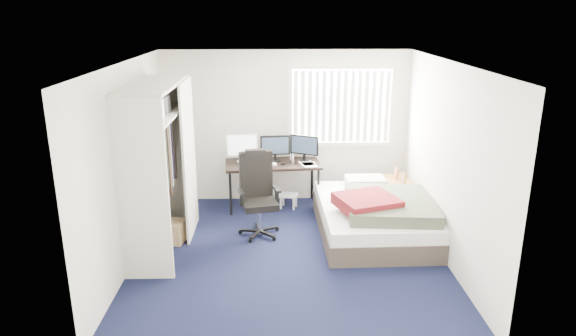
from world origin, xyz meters
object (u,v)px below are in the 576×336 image
(office_chair, at_px, (258,202))
(nightstand, at_px, (398,185))
(desk, at_px, (273,161))
(bed, at_px, (376,215))

(office_chair, relative_size, nightstand, 1.45)
(desk, bearing_deg, nightstand, -10.77)
(bed, bearing_deg, office_chair, 177.07)
(nightstand, bearing_deg, office_chair, -162.43)
(desk, height_order, nightstand, desk)
(desk, height_order, bed, desk)
(desk, height_order, office_chair, office_chair)
(office_chair, bearing_deg, bed, -2.93)
(nightstand, height_order, bed, nightstand)
(office_chair, xyz_separation_m, bed, (1.69, -0.09, -0.17))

